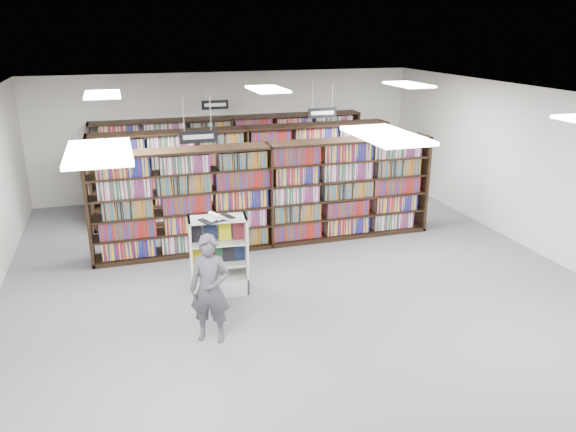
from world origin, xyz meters
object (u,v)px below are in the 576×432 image
object	(u,v)px
shopper	(210,289)
bookshelf_row_near	(269,195)
open_book	(216,217)
endcap_display	(219,266)

from	to	relation	value
shopper	bookshelf_row_near	bearing A→B (deg)	85.11
open_book	shopper	size ratio (longest dim) A/B	0.39
bookshelf_row_near	endcap_display	distance (m)	2.40
shopper	open_book	bearing A→B (deg)	98.54
bookshelf_row_near	shopper	size ratio (longest dim) A/B	4.39
endcap_display	shopper	world-z (taller)	shopper
bookshelf_row_near	endcap_display	world-z (taller)	bookshelf_row_near
shopper	endcap_display	bearing A→B (deg)	98.15
bookshelf_row_near	shopper	distance (m)	3.82
endcap_display	shopper	distance (m)	1.59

